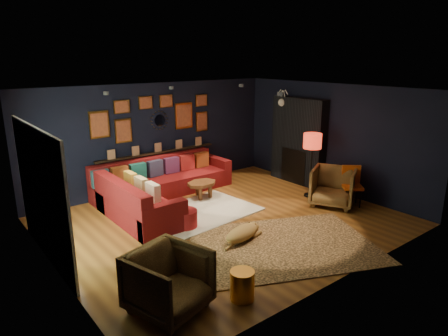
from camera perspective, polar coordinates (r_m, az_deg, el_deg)
floor at (r=8.10m, az=0.21°, el=-7.61°), size 6.50×6.50×0.00m
room_walls at (r=7.62m, az=0.23°, el=3.47°), size 6.50×6.50×6.50m
sectional at (r=9.10m, az=-9.95°, el=-3.02°), size 3.41×2.69×0.86m
ledge at (r=9.95m, az=-9.40°, el=2.21°), size 3.20×0.12×0.04m
gallery_wall at (r=9.81m, az=-9.81°, el=7.28°), size 3.15×0.04×1.02m
sunburst_mirror at (r=9.89m, az=-9.21°, el=6.74°), size 0.47×0.16×0.47m
fireplace at (r=10.47m, az=10.51°, el=3.39°), size 0.31×1.60×2.20m
deer_head at (r=10.67m, az=8.93°, el=9.30°), size 0.50×0.28×0.45m
sliding_door at (r=6.92m, az=-24.57°, el=-3.51°), size 0.06×2.80×2.20m
ceiling_spots at (r=8.11m, az=-3.34°, el=11.10°), size 3.30×2.50×0.06m
shag_rug at (r=8.54m, az=-3.32°, el=-6.28°), size 2.42×1.86×0.03m
leopard_rug at (r=7.20m, az=8.48°, el=-10.84°), size 3.76×3.31×0.02m
coffee_table at (r=9.26m, az=-3.18°, el=-2.44°), size 0.76×0.59×0.37m
pouf at (r=7.78m, az=-5.68°, el=-7.15°), size 0.50×0.50×0.33m
armchair_left at (r=5.34m, az=-7.93°, el=-15.40°), size 1.09×1.05×0.92m
armchair_right at (r=9.13m, az=15.35°, el=-2.35°), size 1.17×1.20×0.93m
gold_stool at (r=5.64m, az=2.61°, el=-16.38°), size 0.34×0.34×0.42m
orange_chair at (r=9.27m, az=17.76°, el=-1.94°), size 0.58×0.58×0.88m
floor_lamp at (r=9.38m, az=12.51°, el=3.36°), size 0.42×0.42×1.51m
dog at (r=7.23m, az=2.60°, el=-8.93°), size 1.22×0.79×0.35m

